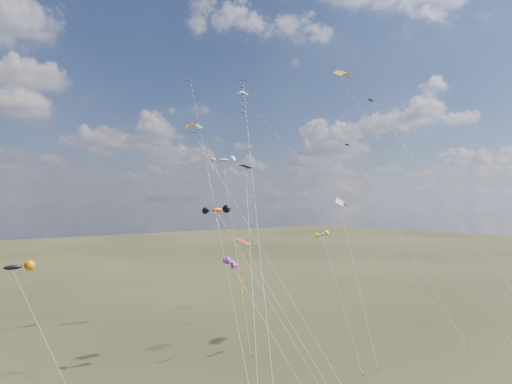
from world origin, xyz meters
TOP-DOWN VIEW (x-y plane):
  - diamond_black_high at (28.35, 20.28)m, footprint 4.47×26.05m
  - diamond_navy_tall at (-4.09, 14.83)m, footprint 15.61×25.39m
  - diamond_black_mid at (-14.82, -0.38)m, footprint 7.04×11.23m
  - diamond_red_low at (-14.12, 0.79)m, footprint 5.53×9.55m
  - diamond_navy_right at (17.31, 17.16)m, footprint 2.60×17.42m
  - diamond_orange_center at (-9.64, 14.47)m, footprint 6.78×21.94m
  - parafoil_yellow at (6.49, 9.17)m, footprint 8.45×19.27m
  - parafoil_blue_white at (4.63, 26.58)m, footprint 18.69×25.39m
  - parafoil_striped at (9.98, 12.84)m, footprint 6.83×11.17m
  - parafoil_tricolor at (-9.51, 16.91)m, footprint 3.93×23.35m
  - novelty_black_orange at (-26.50, 22.85)m, footprint 5.72×5.74m
  - novelty_orange_black at (-7.56, 15.22)m, footprint 5.41×12.72m
  - novelty_white_purple at (-10.70, 7.85)m, footprint 2.95×11.13m
  - novelty_redwhite_stripe at (2.63, 29.29)m, footprint 7.57×15.56m
  - novelty_blue_yellow at (4.40, 10.70)m, footprint 3.24×8.36m

SIDE VIEW (x-z plane):
  - novelty_black_orange at x=-26.50m, z-range 5.41..17.34m
  - novelty_white_purple at x=-10.70m, z-range 5.81..18.38m
  - diamond_red_low at x=-14.12m, z-range 4.73..19.84m
  - novelty_blue_yellow at x=4.40m, z-range 6.69..21.01m
  - diamond_black_mid at x=-14.82m, z-range 4.53..25.43m
  - novelty_orange_black at x=-7.56m, z-range 8.13..25.58m
  - parafoil_striped at x=9.98m, z-range 8.59..27.33m
  - diamond_navy_right at x=17.31m, z-range 8.74..35.10m
  - diamond_orange_center at x=-9.64m, z-range 6.48..39.12m
  - novelty_redwhite_stripe at x=2.63m, z-range 11.59..36.13m
  - parafoil_tricolor at x=-9.51m, z-range 12.70..39.61m
  - diamond_navy_tall at x=-4.09m, z-range 11.42..44.06m
  - diamond_black_high at x=28.35m, z-range 12.56..47.77m
  - parafoil_yellow at x=6.49m, z-range 16.16..50.15m
  - parafoil_blue_white at x=4.63m, z-range 16.24..50.67m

